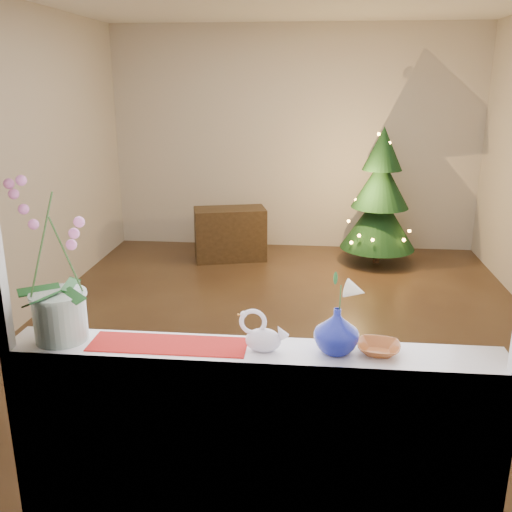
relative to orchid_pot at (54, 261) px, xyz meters
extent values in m
plane|color=#322014|center=(0.87, 2.36, -1.29)|extent=(5.00, 5.00, 0.00)
cube|color=#BBB2A4|center=(0.87, 4.86, 0.06)|extent=(4.50, 0.10, 2.70)
cube|color=#BBB2A4|center=(0.87, -0.14, 0.06)|extent=(4.50, 0.10, 2.70)
cube|color=#BBB2A4|center=(-1.38, 2.36, 0.06)|extent=(0.10, 5.00, 2.70)
cube|color=white|center=(0.87, -0.10, -0.85)|extent=(2.20, 0.08, 0.88)
cube|color=white|center=(0.87, -0.01, -0.39)|extent=(2.20, 0.26, 0.04)
cube|color=maroon|center=(0.49, -0.01, -0.37)|extent=(0.70, 0.20, 0.01)
imported|color=navy|center=(1.23, 0.00, -0.25)|extent=(0.23, 0.23, 0.23)
sphere|color=white|center=(1.24, -0.02, -0.33)|extent=(0.10, 0.10, 0.07)
imported|color=brown|center=(1.41, 0.00, -0.35)|extent=(0.18, 0.18, 0.04)
cube|color=black|center=(0.16, 4.19, -0.98)|extent=(0.90, 0.61, 0.62)
camera|label=1|loc=(1.11, -2.26, 0.75)|focal=40.00mm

